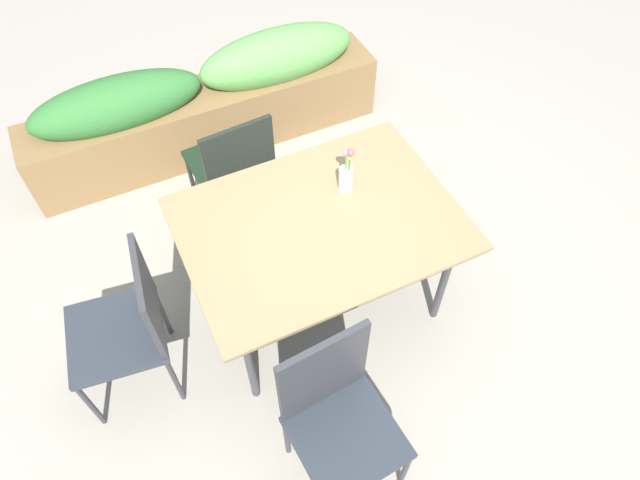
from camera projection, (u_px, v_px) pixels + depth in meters
name	position (u px, v px, depth m)	size (l,w,h in m)	color
ground_plane	(323.00, 294.00, 3.60)	(12.00, 12.00, 0.00)	gray
dining_table	(320.00, 228.00, 2.99)	(1.44, 1.05, 0.78)	#8C704C
chair_far_side	(233.00, 163.00, 3.60)	(0.51, 0.51, 0.90)	black
chair_near_left	(337.00, 413.00, 2.57)	(0.50, 0.50, 1.00)	#272D35
chair_end_left	(128.00, 323.00, 2.84)	(0.53, 0.53, 0.96)	#292F37
flower_vase	(346.00, 173.00, 3.00)	(0.08, 0.08, 0.30)	silver
planter_box	(207.00, 104.00, 4.12)	(2.60, 0.43, 0.82)	brown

